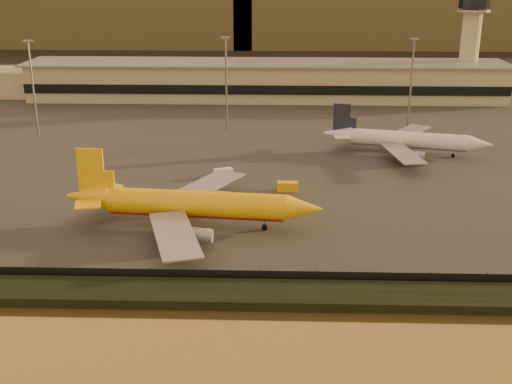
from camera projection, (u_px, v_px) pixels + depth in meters
ground at (251, 248)px, 104.53m from camera, size 900.00×900.00×0.00m
embankment at (246, 295)px, 88.27m from camera, size 320.00×7.00×1.40m
tarmac at (264, 118)px, 194.06m from camera, size 320.00×220.00×0.20m
perimeter_fence at (247, 277)px, 91.84m from camera, size 300.00×0.05×2.20m
terminal_building at (224, 81)px, 221.28m from camera, size 202.00×25.00×12.60m
control_tower at (471, 34)px, 218.66m from camera, size 11.20×11.20×35.50m
apron_light_masts at (319, 77)px, 169.56m from camera, size 152.20×12.20×25.40m
dhl_cargo_jet at (192, 205)px, 111.49m from camera, size 45.43×44.29×13.56m
white_narrowbody_jet at (406, 140)px, 155.39m from camera, size 39.70×38.05×11.51m
gse_vehicle_yellow at (288, 186)px, 130.33m from camera, size 4.30×2.10×1.89m
gse_vehicle_white at (223, 173)px, 139.14m from camera, size 4.38×3.31×1.80m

